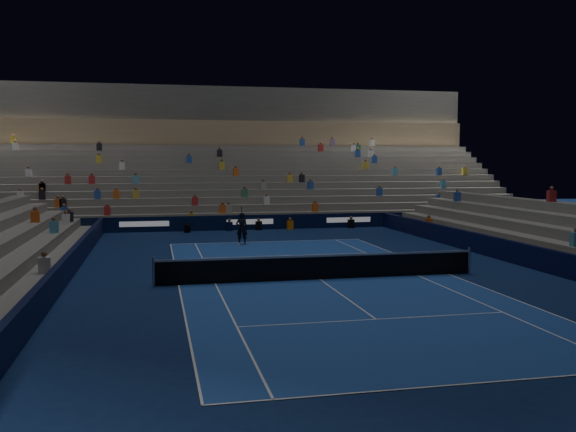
# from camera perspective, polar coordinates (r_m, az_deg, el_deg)

# --- Properties ---
(ground) EXTENTS (90.00, 90.00, 0.00)m
(ground) POSITION_cam_1_polar(r_m,az_deg,el_deg) (24.78, 2.91, -5.80)
(ground) COLOR #0C1D48
(ground) RESTS_ON ground
(court_surface) EXTENTS (10.97, 23.77, 0.01)m
(court_surface) POSITION_cam_1_polar(r_m,az_deg,el_deg) (24.78, 2.91, -5.79)
(court_surface) COLOR #1B4399
(court_surface) RESTS_ON ground
(sponsor_barrier_far) EXTENTS (44.00, 0.25, 1.00)m
(sponsor_barrier_far) POSITION_cam_1_polar(r_m,az_deg,el_deg) (42.68, -3.51, -0.58)
(sponsor_barrier_far) COLOR black
(sponsor_barrier_far) RESTS_ON ground
(sponsor_barrier_east) EXTENTS (0.25, 37.00, 1.00)m
(sponsor_barrier_east) POSITION_cam_1_polar(r_m,az_deg,el_deg) (28.74, 21.99, -3.65)
(sponsor_barrier_east) COLOR black
(sponsor_barrier_east) RESTS_ON ground
(sponsor_barrier_west) EXTENTS (0.25, 37.00, 1.00)m
(sponsor_barrier_west) POSITION_cam_1_polar(r_m,az_deg,el_deg) (24.11, -20.05, -5.19)
(sponsor_barrier_west) COLOR black
(sponsor_barrier_west) RESTS_ON ground
(grandstand_main) EXTENTS (44.00, 15.20, 11.20)m
(grandstand_main) POSITION_cam_1_polar(r_m,az_deg,el_deg) (51.81, -5.08, 3.58)
(grandstand_main) COLOR slate
(grandstand_main) RESTS_ON ground
(tennis_net) EXTENTS (12.90, 0.10, 1.10)m
(tennis_net) POSITION_cam_1_polar(r_m,az_deg,el_deg) (24.69, 2.92, -4.65)
(tennis_net) COLOR #B2B2B7
(tennis_net) RESTS_ON ground
(tennis_player) EXTENTS (0.71, 0.52, 1.80)m
(tennis_player) POSITION_cam_1_polar(r_m,az_deg,el_deg) (34.97, -4.23, -1.15)
(tennis_player) COLOR black
(tennis_player) RESTS_ON ground
(broadcast_camera) EXTENTS (0.46, 0.88, 0.54)m
(broadcast_camera) POSITION_cam_1_polar(r_m,az_deg,el_deg) (41.47, -9.15, -1.10)
(broadcast_camera) COLOR black
(broadcast_camera) RESTS_ON ground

